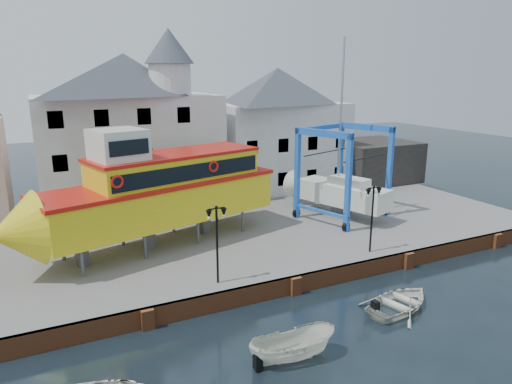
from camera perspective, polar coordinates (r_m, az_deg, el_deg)
name	(u,v)px	position (r m, az deg, el deg)	size (l,w,h in m)	color
ground	(295,294)	(25.49, 4.91, -12.59)	(140.00, 140.00, 0.00)	black
hardstanding	(221,227)	(34.46, -4.39, -4.32)	(44.00, 22.00, 1.00)	slate
quay_wall	(294,285)	(25.35, 4.81, -11.49)	(44.00, 0.47, 1.00)	brown
building_white_main	(130,128)	(38.70, -15.46, 7.67)	(14.00, 8.30, 14.00)	silver
building_white_right	(277,128)	(43.96, 2.66, 7.94)	(12.00, 8.00, 11.20)	silver
shed_dark	(372,161)	(48.44, 14.25, 3.81)	(8.00, 7.00, 4.00)	black
lamp_post_left	(217,225)	(23.26, -4.94, -4.13)	(1.12, 0.32, 4.20)	black
lamp_post_right	(373,202)	(28.20, 14.41, -1.21)	(1.12, 0.32, 4.20)	black
tour_boat	(147,193)	(28.68, -13.45, -0.07)	(17.85, 8.65, 7.57)	#59595E
travel_lift	(334,186)	(35.68, 9.77, 0.68)	(7.38, 8.98, 13.20)	#1846BA
motorboat_a	(292,360)	(20.37, 4.54, -20.18)	(1.43, 3.81, 1.47)	silver
motorboat_b	(399,308)	(25.14, 17.49, -13.66)	(3.06, 4.29, 0.89)	silver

